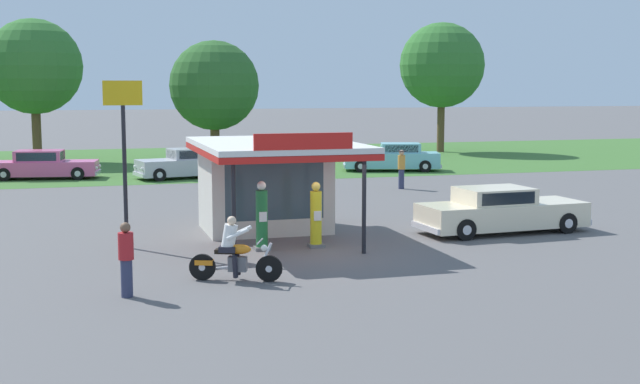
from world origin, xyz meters
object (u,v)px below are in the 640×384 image
bystander_chatting_near_pumps (126,258)px  bystander_admiring_sedan (401,168)px  parked_car_back_row_left (393,158)px  parked_car_back_row_far_right (43,166)px  parked_car_back_row_centre_right (185,164)px  gas_pump_offside (316,218)px  gas_pump_nearside (262,219)px  motorcycle_with_rider (234,254)px  featured_classic_sedan (501,211)px  roadside_pole_sign (124,135)px

bystander_chatting_near_pumps → bystander_admiring_sedan: bystander_admiring_sedan is taller
parked_car_back_row_left → bystander_admiring_sedan: bearing=-108.5°
parked_car_back_row_far_right → parked_car_back_row_centre_right: bearing=-13.2°
gas_pump_offside → parked_car_back_row_centre_right: gas_pump_offside is taller
gas_pump_nearside → gas_pump_offside: bearing=-0.0°
gas_pump_offside → motorcycle_with_rider: size_ratio=0.89×
motorcycle_with_rider → bystander_admiring_sedan: (10.65, 15.97, 0.31)m
gas_pump_offside → featured_classic_sedan: size_ratio=0.34×
gas_pump_nearside → roadside_pole_sign: size_ratio=0.41×
motorcycle_with_rider → featured_classic_sedan: size_ratio=0.38×
bystander_chatting_near_pumps → featured_classic_sedan: bearing=23.5°
gas_pump_offside → featured_classic_sedan: (6.39, 0.78, -0.20)m
parked_car_back_row_left → roadside_pole_sign: roadside_pole_sign is taller
gas_pump_nearside → gas_pump_offside: 1.61m
gas_pump_nearside → bystander_chatting_near_pumps: (-4.03, -4.44, -0.02)m
gas_pump_offside → parked_car_back_row_far_right: gas_pump_offside is taller
roadside_pole_sign → gas_pump_offside: bearing=-15.1°
featured_classic_sedan → roadside_pole_sign: (-11.69, 0.65, 2.61)m
gas_pump_nearside → roadside_pole_sign: roadside_pole_sign is taller
parked_car_back_row_far_right → bystander_admiring_sedan: bystander_admiring_sedan is taller
gas_pump_offside → parked_car_back_row_far_right: (-8.28, 21.34, -0.20)m
gas_pump_offside → roadside_pole_sign: 6.00m
parked_car_back_row_left → bystander_admiring_sedan: 8.26m
parked_car_back_row_left → parked_car_back_row_centre_right: size_ratio=1.11×
motorcycle_with_rider → featured_classic_sedan: motorcycle_with_rider is taller
parked_car_back_row_left → gas_pump_offside: bearing=-116.8°
gas_pump_nearside → gas_pump_offside: gas_pump_nearside is taller
motorcycle_with_rider → gas_pump_offside: bearing=49.3°
parked_car_back_row_centre_right → bystander_chatting_near_pumps: bearing=-100.1°
featured_classic_sedan → parked_car_back_row_left: size_ratio=1.01×
bystander_chatting_near_pumps → roadside_pole_sign: (0.33, 5.87, 2.40)m
parked_car_back_row_left → bystander_chatting_near_pumps: bystander_chatting_near_pumps is taller
featured_classic_sedan → bystander_chatting_near_pumps: size_ratio=3.38×
roadside_pole_sign → parked_car_back_row_centre_right: bearing=77.8°
parked_car_back_row_far_right → bystander_chatting_near_pumps: (2.65, -25.79, 0.22)m
gas_pump_nearside → parked_car_back_row_left: size_ratio=0.35×
featured_classic_sedan → gas_pump_nearside: bearing=-174.5°
gas_pump_nearside → bystander_admiring_sedan: size_ratio=1.12×
parked_car_back_row_centre_right → gas_pump_nearside: bearing=-90.8°
gas_pump_nearside → parked_car_back_row_centre_right: size_ratio=0.39×
parked_car_back_row_far_right → bystander_admiring_sedan: (15.87, -8.94, 0.30)m
gas_pump_nearside → motorcycle_with_rider: bearing=-112.3°
gas_pump_nearside → gas_pump_offside: size_ratio=1.04×
bystander_chatting_near_pumps → bystander_admiring_sedan: 21.42m
gas_pump_offside → roadside_pole_sign: (-5.31, 1.43, 2.42)m
gas_pump_nearside → bystander_chatting_near_pumps: bearing=-132.2°
bystander_admiring_sedan → gas_pump_offside: bearing=-121.5°
motorcycle_with_rider → roadside_pole_sign: 6.07m
motorcycle_with_rider → roadside_pole_sign: size_ratio=0.44×
gas_pump_nearside → parked_car_back_row_left: bearing=59.7°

